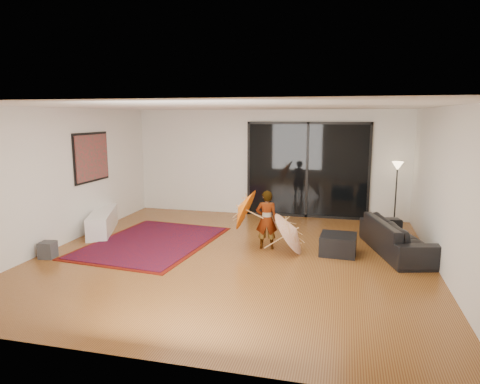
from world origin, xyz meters
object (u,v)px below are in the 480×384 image
(child, at_px, (267,220))
(ottoman, at_px, (338,244))
(media_console, at_px, (103,221))
(sofa, at_px, (399,237))

(child, bearing_deg, ottoman, 169.02)
(media_console, xyz_separation_m, child, (3.74, -0.31, 0.33))
(sofa, distance_m, child, 2.49)
(sofa, relative_size, ottoman, 3.29)
(media_console, height_order, child, child)
(sofa, bearing_deg, child, 82.04)
(ottoman, xyz_separation_m, child, (-1.36, 0.03, 0.39))
(media_console, relative_size, child, 1.49)
(sofa, height_order, ottoman, sofa)
(ottoman, bearing_deg, child, 178.92)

